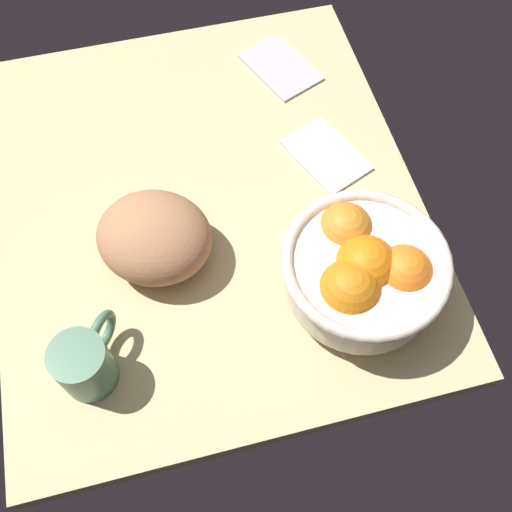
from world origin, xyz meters
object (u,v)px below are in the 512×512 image
Objects in this scene: fruit_bowl at (364,270)px; mug at (86,363)px; napkin_spare at (326,154)px; bread_loaf at (154,237)px; napkin_folded at (280,66)px.

fruit_bowl is 36.48cm from mug.
mug reaches higher than napkin_spare.
bread_loaf is at bearing -68.78° from napkin_spare.
napkin_spare is at bearing 5.50° from napkin_folded.
bread_loaf is 18.83cm from mug.
napkin_folded is (-30.98, 26.30, -4.32)cm from bread_loaf.
bread_loaf is at bearing 143.81° from mug.
napkin_spare is (20.02, 1.93, 0.03)cm from napkin_folded.
fruit_bowl is at bearing -1.47° from napkin_folded.
napkin_spare is (-23.55, 3.05, -6.27)cm from fruit_bowl.
bread_loaf reaches higher than napkin_folded.
mug is (26.15, -39.34, 3.73)cm from napkin_spare.
napkin_folded is 1.03× the size of napkin_spare.
napkin_folded and napkin_spare have the same top height.
bread_loaf is at bearing -40.33° from napkin_folded.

